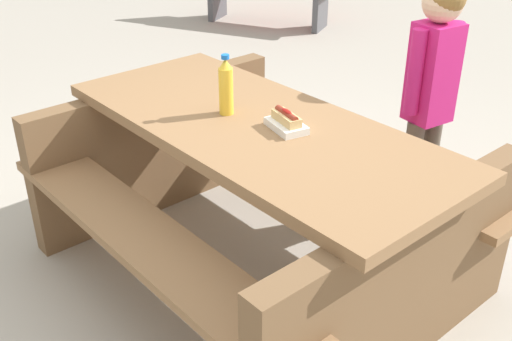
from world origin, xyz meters
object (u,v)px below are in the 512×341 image
picnic_table (256,187)px  hotdog_tray (286,122)px  soda_bottle (226,87)px  child_in_coat (433,74)px

picnic_table → hotdog_tray: hotdog_tray is taller
soda_bottle → hotdog_tray: 0.31m
soda_bottle → child_in_coat: (0.12, 1.02, -0.07)m
child_in_coat → hotdog_tray: bearing=-81.0°
hotdog_tray → child_in_coat: bearing=99.0°
hotdog_tray → soda_bottle: bearing=-150.6°
picnic_table → soda_bottle: 0.45m
soda_bottle → hotdog_tray: soda_bottle is taller
soda_bottle → child_in_coat: size_ratio=0.21×
picnic_table → child_in_coat: (-0.02, 0.95, 0.35)m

